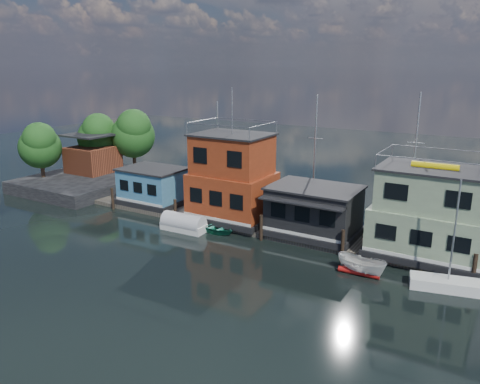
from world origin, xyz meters
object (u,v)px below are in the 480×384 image
Objects in this scene: houseboat_dark at (314,210)px; day_sailer at (448,283)px; dinghy_teal at (215,227)px; tarp_runabout at (184,224)px; red_kayak at (359,272)px; motorboat at (361,265)px; houseboat_blue at (153,186)px; houseboat_red at (232,179)px; houseboat_green at (429,215)px.

day_sailer reaches higher than houseboat_dark.
day_sailer is at bearing -21.46° from houseboat_dark.
dinghy_teal is 19.15m from day_sailer.
tarp_runabout is at bearing -158.25° from houseboat_dark.
tarp_runabout is at bearing 174.51° from red_kayak.
motorboat is 0.88× the size of tarp_runabout.
houseboat_red is (9.50, 0.00, 1.90)m from houseboat_blue.
motorboat is at bearing 49.17° from red_kayak.
day_sailer is 2.58× the size of red_kayak.
houseboat_red is at bearing 179.86° from houseboat_dark.
houseboat_dark is at bearing 19.65° from tarp_runabout.
red_kayak is (13.47, -2.24, -0.21)m from dinghy_teal.
houseboat_dark is 11.44m from tarp_runabout.
dinghy_teal is at bearing 92.07° from motorboat.
houseboat_dark reaches higher than tarp_runabout.
houseboat_red is 1.60× the size of houseboat_dark.
dinghy_teal is (2.56, 1.19, -0.20)m from tarp_runabout.
houseboat_blue is at bearing 158.45° from day_sailer.
motorboat is at bearing -123.20° from houseboat_green.
houseboat_green is 1.14× the size of day_sailer.
houseboat_blue is 0.86× the size of houseboat_dark.
houseboat_green is at bearing 0.12° from houseboat_dark.
day_sailer is (28.67, -4.41, -1.77)m from houseboat_blue.
houseboat_red reaches higher than houseboat_blue.
houseboat_blue is 2.24× the size of red_kayak.
motorboat reaches higher than dinghy_teal.
houseboat_dark is at bearing 145.74° from day_sailer.
day_sailer is at bearing -8.74° from houseboat_blue.
houseboat_red is 17.01m from houseboat_green.
houseboat_red is 6.00m from tarp_runabout.
red_kayak is at bearing 175.73° from day_sailer.
houseboat_red is 20.01m from day_sailer.
houseboat_blue is 0.54× the size of houseboat_red.
motorboat is 5.56m from day_sailer.
day_sailer is (5.51, 0.70, -0.27)m from motorboat.
red_kayak is (23.04, -5.25, -2.00)m from houseboat_blue.
houseboat_red reaches higher than red_kayak.
dinghy_teal is at bearing 168.81° from red_kayak.
houseboat_red is at bearing 57.24° from tarp_runabout.
motorboat is (5.66, -5.09, -1.71)m from houseboat_dark.
tarp_runabout reaches higher than dinghy_teal.
houseboat_red is at bearing 0.00° from houseboat_blue.
day_sailer is at bearing -63.83° from houseboat_green.
red_kayak is at bearing 151.76° from motorboat.
houseboat_red is 1.60× the size of day_sailer.
houseboat_blue is at bearing 179.94° from houseboat_dark.
motorboat is 16.18m from tarp_runabout.
tarp_runabout is at bearing -120.65° from houseboat_red.
motorboat is at bearing -20.51° from houseboat_red.
houseboat_green reaches higher than houseboat_dark.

